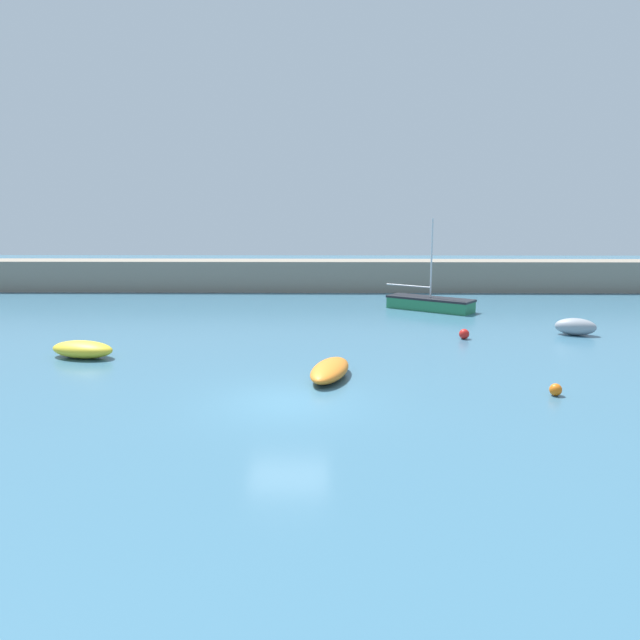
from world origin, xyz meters
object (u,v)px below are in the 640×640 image
at_px(dinghy_near_pier, 576,327).
at_px(open_tender_yellow, 330,370).
at_px(mooring_buoy_red, 464,334).
at_px(mooring_buoy_orange, 556,390).
at_px(rowboat_blue_near, 83,349).
at_px(sailboat_tall_mast, 430,303).

height_order(dinghy_near_pier, open_tender_yellow, dinghy_near_pier).
height_order(mooring_buoy_red, mooring_buoy_orange, mooring_buoy_red).
xyz_separation_m(dinghy_near_pier, rowboat_blue_near, (-21.37, -4.73, -0.06)).
bearing_deg(open_tender_yellow, dinghy_near_pier, -43.40).
bearing_deg(dinghy_near_pier, open_tender_yellow, 53.70).
height_order(rowboat_blue_near, mooring_buoy_red, rowboat_blue_near).
bearing_deg(dinghy_near_pier, sailboat_tall_mast, -31.58).
height_order(sailboat_tall_mast, mooring_buoy_red, sailboat_tall_mast).
distance_m(sailboat_tall_mast, open_tender_yellow, 15.94).
height_order(dinghy_near_pier, rowboat_blue_near, dinghy_near_pier).
relative_size(dinghy_near_pier, open_tender_yellow, 0.61).
distance_m(dinghy_near_pier, mooring_buoy_red, 5.49).
bearing_deg(dinghy_near_pier, mooring_buoy_red, 30.08).
bearing_deg(mooring_buoy_orange, mooring_buoy_red, 96.80).
bearing_deg(dinghy_near_pier, mooring_buoy_orange, 85.68).
distance_m(sailboat_tall_mast, rowboat_blue_near, 19.70).
xyz_separation_m(mooring_buoy_red, mooring_buoy_orange, (1.03, -8.68, -0.03)).
bearing_deg(open_tender_yellow, mooring_buoy_orange, -92.38).
bearing_deg(mooring_buoy_orange, sailboat_tall_mast, 94.39).
relative_size(open_tender_yellow, mooring_buoy_red, 7.23).
distance_m(sailboat_tall_mast, mooring_buoy_red, 8.10).
xyz_separation_m(dinghy_near_pier, sailboat_tall_mast, (-5.65, 7.14, 0.00)).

